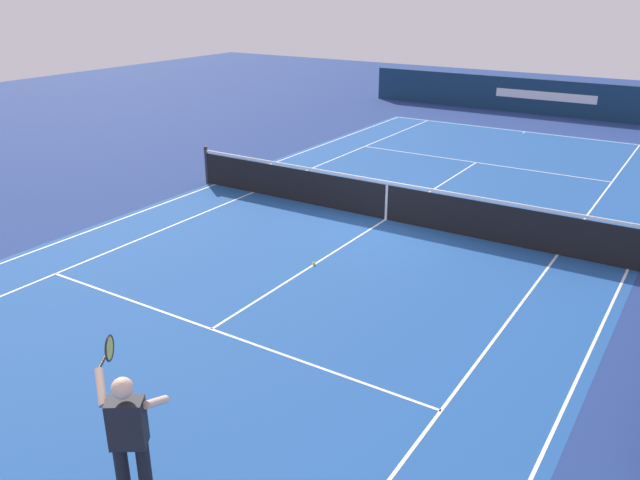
# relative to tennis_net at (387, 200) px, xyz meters

# --- Properties ---
(ground_plane) EXTENTS (60.00, 60.00, 0.00)m
(ground_plane) POSITION_rel_tennis_net_xyz_m (0.00, 0.00, -0.49)
(ground_plane) COLOR navy
(court_slab) EXTENTS (24.20, 11.40, 0.00)m
(court_slab) POSITION_rel_tennis_net_xyz_m (0.00, 0.00, -0.49)
(court_slab) COLOR #1E4C93
(court_slab) RESTS_ON ground_plane
(court_line_markings) EXTENTS (23.85, 11.05, 0.01)m
(court_line_markings) POSITION_rel_tennis_net_xyz_m (0.00, 0.00, -0.49)
(court_line_markings) COLOR white
(court_line_markings) RESTS_ON ground_plane
(tennis_net) EXTENTS (0.10, 11.70, 1.08)m
(tennis_net) POSITION_rel_tennis_net_xyz_m (0.00, 0.00, 0.00)
(tennis_net) COLOR #2D2D33
(tennis_net) RESTS_ON ground_plane
(stadium_barrier) EXTENTS (0.26, 17.00, 1.52)m
(stadium_barrier) POSITION_rel_tennis_net_xyz_m (-15.90, -0.00, 0.27)
(stadium_barrier) COLOR #112D4C
(stadium_barrier) RESTS_ON ground_plane
(tennis_player_near) EXTENTS (0.79, 1.05, 1.70)m
(tennis_player_near) POSITION_rel_tennis_net_xyz_m (9.77, 1.89, 0.44)
(tennis_player_near) COLOR black
(tennis_player_near) RESTS_ON ground_plane
(tennis_ball) EXTENTS (0.07, 0.07, 0.07)m
(tennis_ball) POSITION_rel_tennis_net_xyz_m (3.25, -0.00, -0.46)
(tennis_ball) COLOR #CCE01E
(tennis_ball) RESTS_ON ground_plane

